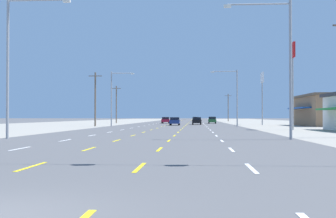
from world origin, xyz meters
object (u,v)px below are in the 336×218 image
Objects in this scene: pole_sign_right_row_1 at (293,64)px; sedan_inner_right_far at (196,119)px; pole_sign_right_row_2 at (262,84)px; streetlight_right_row_1 at (234,93)px; hatchback_far_right_mid at (212,120)px; streetlight_left_row_0 at (14,56)px; streetlight_left_row_1 at (114,95)px; streetlight_right_row_0 at (283,58)px; sedan_inner_right_near at (197,121)px; sedan_inner_left_midfar at (166,120)px; sedan_center_turn_nearest at (175,121)px.

sedan_inner_right_far is at bearing 98.99° from pole_sign_right_row_1.
pole_sign_right_row_2 reaches higher than streetlight_right_row_1.
streetlight_left_row_0 is at bearing -104.15° from hatchback_far_right_mid.
streetlight_right_row_0 is at bearing -63.40° from streetlight_left_row_1.
sedan_inner_right_near is 55.65m from streetlight_left_row_0.
pole_sign_right_row_2 is 14.75m from streetlight_right_row_1.
sedan_inner_right_far is (6.87, 27.43, 0.00)m from sedan_inner_left_midfar.
sedan_inner_right_near is 1.00× the size of sedan_inner_right_far.
streetlight_right_row_1 reaches higher than hatchback_far_right_mid.
streetlight_left_row_0 is 1.06× the size of streetlight_right_row_0.
streetlight_right_row_0 is 1.10× the size of streetlight_left_row_1.
hatchback_far_right_mid is at bearing 92.04° from streetlight_right_row_0.
pole_sign_right_row_2 is at bearing -41.46° from sedan_inner_left_midfar.
streetlight_left_row_1 is 0.98× the size of streetlight_right_row_1.
hatchback_far_right_mid is 10.78m from sedan_inner_left_midfar.
sedan_center_turn_nearest is 30.38m from pole_sign_right_row_1.
pole_sign_right_row_2 is at bearing -9.08° from sedan_inner_right_near.
streetlight_right_row_1 reaches higher than sedan_inner_left_midfar.
sedan_inner_right_near is 42.66m from sedan_inner_right_far.
pole_sign_right_row_1 reaches higher than sedan_inner_right_near.
sedan_inner_right_far is at bearing 90.33° from sedan_inner_right_near.
hatchback_far_right_mid reaches higher than sedan_inner_left_midfar.
sedan_center_turn_nearest is at bearing 78.75° from streetlight_left_row_0.
streetlight_right_row_0 is 43.31m from streetlight_left_row_1.
pole_sign_right_row_1 is 29.53m from pole_sign_right_row_2.
pole_sign_right_row_1 reaches higher than sedan_center_turn_nearest.
streetlight_left_row_1 is at bearing -137.60° from sedan_center_turn_nearest.
sedan_inner_left_midfar is at bearing 84.78° from streetlight_left_row_0.
sedan_inner_left_midfar is (-10.62, 1.90, -0.03)m from hatchback_far_right_mid.
sedan_center_turn_nearest is 0.43× the size of pole_sign_right_row_1.
streetlight_right_row_0 is at bearing -79.32° from sedan_inner_left_midfar.
sedan_inner_right_far is 0.44× the size of streetlight_left_row_0.
streetlight_right_row_0 is at bearing -83.74° from sedan_inner_right_near.
sedan_inner_left_midfar is (-7.11, 15.22, 0.00)m from sedan_inner_right_near.
sedan_inner_right_near is 14.33m from pole_sign_right_row_2.
streetlight_right_row_1 is (13.05, -30.25, 4.56)m from sedan_inner_left_midfar.
streetlight_left_row_1 is (-24.99, 16.46, -2.74)m from pole_sign_right_row_1.
sedan_inner_right_near is at bearing 96.26° from streetlight_right_row_0.
streetlight_left_row_0 is at bearing -101.25° from sedan_center_turn_nearest.
streetlight_right_row_1 reaches higher than sedan_inner_right_far.
sedan_inner_right_near is 0.50× the size of streetlight_right_row_1.
streetlight_left_row_1 is at bearing -153.20° from pole_sign_right_row_2.
sedan_center_turn_nearest is 7.49m from sedan_inner_right_near.
hatchback_far_right_mid is 69.37m from streetlight_left_row_0.
sedan_center_turn_nearest is 48.63m from streetlight_left_row_0.
streetlight_right_row_1 is (19.44, -0.00, 0.15)m from streetlight_left_row_1.
sedan_inner_left_midfar is 33.26m from streetlight_right_row_1.
sedan_center_turn_nearest is 1.00× the size of sedan_inner_right_far.
sedan_center_turn_nearest is 13.95m from streetlight_right_row_1.
sedan_inner_right_far is 0.45× the size of pole_sign_right_row_2.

